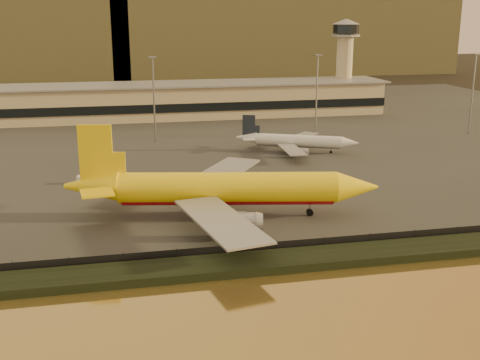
% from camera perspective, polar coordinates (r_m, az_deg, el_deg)
% --- Properties ---
extents(ground, '(900.00, 900.00, 0.00)m').
position_cam_1_polar(ground, '(108.51, 0.61, -4.69)').
color(ground, black).
rests_on(ground, ground).
extents(embankment, '(320.00, 7.00, 1.40)m').
position_cam_1_polar(embankment, '(92.91, 2.95, -7.79)').
color(embankment, black).
rests_on(embankment, ground).
extents(tarmac, '(320.00, 220.00, 0.20)m').
position_cam_1_polar(tarmac, '(199.18, -5.47, 4.56)').
color(tarmac, '#2D2D2D').
rests_on(tarmac, ground).
extents(perimeter_fence, '(300.00, 0.05, 2.20)m').
position_cam_1_polar(perimeter_fence, '(96.25, 2.33, -6.55)').
color(perimeter_fence, black).
rests_on(perimeter_fence, tarmac).
extents(terminal_building, '(202.00, 25.00, 12.60)m').
position_cam_1_polar(terminal_building, '(227.19, -10.11, 7.30)').
color(terminal_building, tan).
rests_on(terminal_building, tarmac).
extents(control_tower, '(11.20, 11.20, 35.50)m').
position_cam_1_polar(control_tower, '(248.80, 9.90, 11.57)').
color(control_tower, tan).
rests_on(control_tower, tarmac).
extents(apron_light_masts, '(152.20, 12.20, 25.40)m').
position_cam_1_polar(apron_light_masts, '(179.69, -0.01, 8.50)').
color(apron_light_masts, slate).
rests_on(apron_light_masts, tarmac).
extents(distant_hills, '(470.00, 160.00, 70.00)m').
position_cam_1_polar(distant_hills, '(439.42, -12.33, 14.27)').
color(distant_hills, brown).
rests_on(distant_hills, ground).
extents(dhl_cargo_jet, '(59.10, 57.04, 17.73)m').
position_cam_1_polar(dhl_cargo_jet, '(113.34, -1.70, -0.89)').
color(dhl_cargo_jet, yellow).
rests_on(dhl_cargo_jet, tarmac).
extents(white_narrowbody_jet, '(32.63, 30.85, 9.91)m').
position_cam_1_polar(white_narrowbody_jet, '(169.01, 5.36, 3.68)').
color(white_narrowbody_jet, silver).
rests_on(white_narrowbody_jet, tarmac).
extents(gse_vehicle_yellow, '(4.12, 2.54, 1.73)m').
position_cam_1_polar(gse_vehicle_yellow, '(139.54, -2.32, 0.34)').
color(gse_vehicle_yellow, yellow).
rests_on(gse_vehicle_yellow, tarmac).
extents(gse_vehicle_white, '(4.22, 2.28, 1.82)m').
position_cam_1_polar(gse_vehicle_white, '(140.94, -14.37, 0.04)').
color(gse_vehicle_white, silver).
rests_on(gse_vehicle_white, tarmac).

